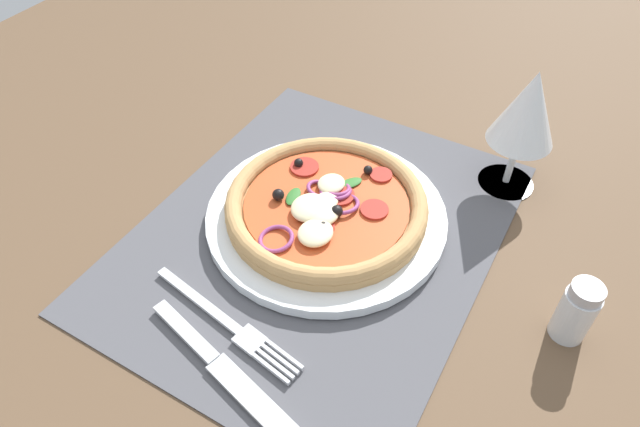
{
  "coord_description": "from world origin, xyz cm",
  "views": [
    {
      "loc": [
        35.67,
        20.75,
        44.96
      ],
      "look_at": [
        -0.59,
        0.0,
        2.63
      ],
      "focal_mm": 31.88,
      "sensor_mm": 36.0,
      "label": 1
    }
  ],
  "objects_px": {
    "knife": "(228,374)",
    "wine_glass": "(527,112)",
    "fork": "(232,326)",
    "pepper_shaker": "(576,312)",
    "plate": "(328,217)",
    "pizza": "(327,206)"
  },
  "relations": [
    {
      "from": "fork",
      "to": "knife",
      "type": "bearing_deg",
      "value": -47.38
    },
    {
      "from": "fork",
      "to": "wine_glass",
      "type": "bearing_deg",
      "value": 73.71
    },
    {
      "from": "pepper_shaker",
      "to": "wine_glass",
      "type": "bearing_deg",
      "value": -147.82
    },
    {
      "from": "pizza",
      "to": "wine_glass",
      "type": "height_order",
      "value": "wine_glass"
    },
    {
      "from": "plate",
      "to": "knife",
      "type": "distance_m",
      "value": 0.2
    },
    {
      "from": "plate",
      "to": "wine_glass",
      "type": "distance_m",
      "value": 0.24
    },
    {
      "from": "pizza",
      "to": "knife",
      "type": "height_order",
      "value": "pizza"
    },
    {
      "from": "wine_glass",
      "to": "pepper_shaker",
      "type": "relative_size",
      "value": 2.22
    },
    {
      "from": "fork",
      "to": "pepper_shaker",
      "type": "relative_size",
      "value": 2.68
    },
    {
      "from": "knife",
      "to": "pepper_shaker",
      "type": "height_order",
      "value": "pepper_shaker"
    },
    {
      "from": "pizza",
      "to": "fork",
      "type": "height_order",
      "value": "pizza"
    },
    {
      "from": "knife",
      "to": "wine_glass",
      "type": "distance_m",
      "value": 0.4
    },
    {
      "from": "plate",
      "to": "pizza",
      "type": "xyz_separation_m",
      "value": [
        0.0,
        -0.0,
        0.02
      ]
    },
    {
      "from": "pizza",
      "to": "pepper_shaker",
      "type": "bearing_deg",
      "value": 87.44
    },
    {
      "from": "pizza",
      "to": "fork",
      "type": "xyz_separation_m",
      "value": [
        0.16,
        -0.01,
        -0.02
      ]
    },
    {
      "from": "plate",
      "to": "knife",
      "type": "relative_size",
      "value": 1.31
    },
    {
      "from": "wine_glass",
      "to": "knife",
      "type": "bearing_deg",
      "value": -20.03
    },
    {
      "from": "fork",
      "to": "pizza",
      "type": "bearing_deg",
      "value": 96.45
    },
    {
      "from": "wine_glass",
      "to": "pepper_shaker",
      "type": "xyz_separation_m",
      "value": [
        0.17,
        0.11,
        -0.07
      ]
    },
    {
      "from": "plate",
      "to": "pizza",
      "type": "distance_m",
      "value": 0.02
    },
    {
      "from": "knife",
      "to": "pepper_shaker",
      "type": "relative_size",
      "value": 2.95
    },
    {
      "from": "pizza",
      "to": "pepper_shaker",
      "type": "distance_m",
      "value": 0.26
    }
  ]
}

